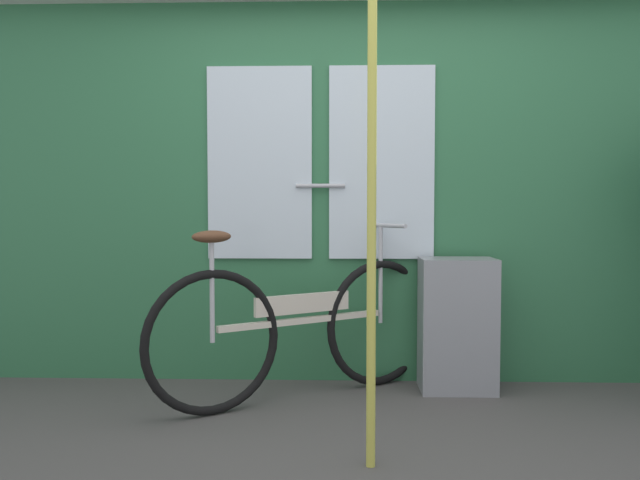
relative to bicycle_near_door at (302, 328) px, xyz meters
The scene contains 5 objects.
ground_plane 1.08m from the bicycle_near_door, 73.30° to the right, with size 6.56×4.33×0.04m, color #474442.
train_door_wall 0.92m from the bicycle_near_door, 54.84° to the left, with size 5.56×0.28×2.22m.
bicycle_near_door is the anchor object (origin of this frame).
trash_bin_by_wall 0.87m from the bicycle_near_door, 12.49° to the left, with size 0.41×0.28×0.73m, color gray.
handrail_pole 1.18m from the bicycle_near_door, 69.81° to the right, with size 0.04×0.04×2.18m, color #C6C14C.
Camera 1 is at (-0.08, -2.39, 1.01)m, focal length 36.11 mm.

